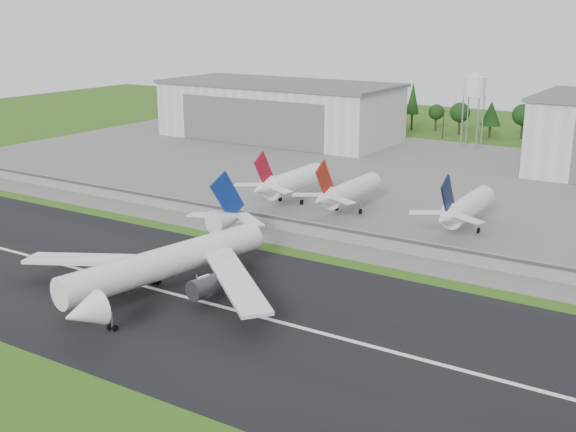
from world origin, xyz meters
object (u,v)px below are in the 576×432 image
Objects in this scene: main_airliner at (166,269)px; ground_vehicle at (40,257)px; parked_jet_navy at (464,208)px; parked_jet_red_a at (288,182)px; parked_jet_red_b at (346,192)px.

main_airliner reaches higher than ground_vehicle.
ground_vehicle is 0.16× the size of parked_jet_navy.
ground_vehicle is at bearing -106.44° from parked_jet_red_a.
main_airliner is at bearing -116.67° from parked_jet_navy.
parked_jet_red_b is at bearing -80.93° from main_airliner.
parked_jet_red_b reaches higher than ground_vehicle.
main_airliner is 35.57m from ground_vehicle.
parked_jet_red_a reaches higher than parked_jet_navy.
parked_jet_red_a is 1.00× the size of parked_jet_red_b.
parked_jet_red_a is at bearing 179.96° from parked_jet_navy.
main_airliner reaches higher than parked_jet_red_a.
parked_jet_navy is at bearing -105.60° from main_airliner.
ground_vehicle is 70.14m from parked_jet_red_a.
parked_jet_red_b is (17.87, -0.05, -0.32)m from parked_jet_red_a.
parked_jet_red_b is at bearing -0.17° from parked_jet_red_a.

